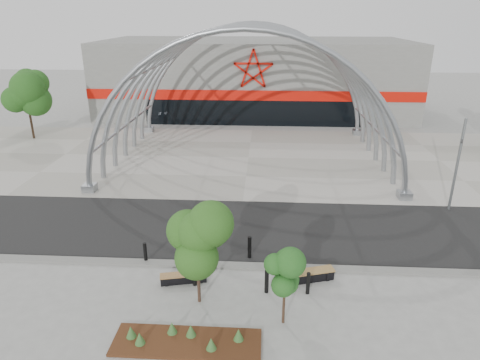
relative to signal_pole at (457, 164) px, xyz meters
The scene contains 18 objects.
ground 14.15m from the signal_pole, 151.50° to the right, with size 140.00×140.00×0.00m, color gray.
road 12.89m from the signal_pole, 165.66° to the right, with size 140.00×7.00×0.02m, color black.
forecourt 15.34m from the signal_pole, 143.88° to the left, with size 60.00×17.00×0.04m, color #9F9A8F.
kerb 14.26m from the signal_pole, 150.60° to the right, with size 60.00×0.50×0.12m, color slate.
arena_building 29.49m from the signal_pole, 114.41° to the left, with size 34.00×15.24×8.00m.
vault_canopy 15.34m from the signal_pole, 143.88° to the left, with size 20.80×15.80×20.36m.
planting_bed 18.17m from the signal_pole, 139.04° to the right, with size 5.21×1.62×0.55m.
signal_pole is the anchor object (origin of this frame).
street_tree_0 16.40m from the signal_pole, 144.85° to the right, with size 1.75×1.75×3.98m.
street_tree_1 14.58m from the signal_pole, 133.87° to the right, with size 1.28×1.28×3.03m.
bench_0 16.66m from the signal_pole, 150.20° to the right, with size 2.05×0.86×0.42m.
bench_1 12.13m from the signal_pole, 139.12° to the right, with size 2.39×1.17×0.49m.
bollard_0 17.80m from the signal_pole, 157.65° to the right, with size 0.16×0.16×1.00m, color black.
bollard_1 16.27m from the signal_pole, 148.73° to the right, with size 0.16×0.16×1.00m, color black.
bollard_2 13.21m from the signal_pole, 152.40° to the right, with size 0.18×0.18×1.10m, color black.
bollard_3 13.99m from the signal_pole, 141.03° to the right, with size 0.17×0.17×1.05m, color black.
bollard_4 12.73m from the signal_pole, 136.19° to the right, with size 0.16×0.16×0.99m, color black.
bg_tree_0 34.90m from the signal_pole, 157.41° to the left, with size 3.00×3.00×6.45m.
Camera 1 is at (1.24, -16.92, 10.81)m, focal length 32.00 mm.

